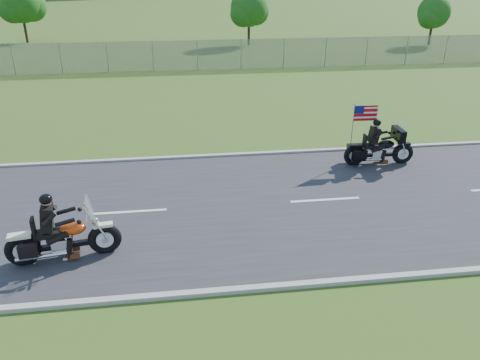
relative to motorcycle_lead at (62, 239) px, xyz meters
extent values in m
plane|color=#37541A|center=(3.40, 2.21, -0.59)|extent=(420.00, 420.00, 0.00)
cube|color=#28282B|center=(3.40, 2.21, -0.57)|extent=(120.00, 8.00, 0.04)
cube|color=#9E9B93|center=(3.40, 6.26, -0.54)|extent=(120.00, 0.18, 0.12)
cube|color=#9E9B93|center=(3.40, -1.84, -0.54)|extent=(120.00, 0.18, 0.12)
cube|color=gray|center=(-1.60, 22.21, 0.41)|extent=(60.00, 0.03, 2.00)
cylinder|color=#382316|center=(9.40, 32.21, 0.67)|extent=(0.22, 0.22, 2.52)
sphere|color=#194C14|center=(9.40, 32.21, 2.56)|extent=(3.20, 3.20, 3.20)
sphere|color=#194C14|center=(10.04, 32.69, 2.20)|extent=(2.40, 2.40, 2.40)
sphere|color=#194C14|center=(8.84, 31.81, 2.11)|extent=(2.24, 2.24, 2.24)
cylinder|color=#382316|center=(-10.60, 36.21, 0.81)|extent=(0.22, 0.22, 2.80)
sphere|color=#194C14|center=(-10.60, 36.21, 2.91)|extent=(3.60, 3.60, 3.60)
sphere|color=#194C14|center=(-9.88, 36.75, 2.51)|extent=(2.70, 2.70, 2.70)
sphere|color=#194C14|center=(-11.23, 35.76, 2.41)|extent=(2.52, 2.52, 2.52)
cylinder|color=#382316|center=(25.40, 30.21, 0.53)|extent=(0.22, 0.22, 2.24)
sphere|color=#194C14|center=(25.40, 30.21, 2.21)|extent=(2.80, 2.80, 2.80)
sphere|color=#194C14|center=(25.96, 30.63, 1.89)|extent=(2.10, 2.10, 2.10)
sphere|color=#194C14|center=(24.91, 29.86, 1.81)|extent=(1.96, 1.96, 1.96)
torus|color=black|center=(1.00, 0.15, -0.16)|extent=(0.86, 0.33, 0.84)
torus|color=black|center=(-0.91, -0.14, -0.16)|extent=(0.86, 0.33, 0.84)
ellipsoid|color=#D3410F|center=(0.29, 0.04, 0.25)|extent=(0.68, 0.45, 0.32)
cube|color=black|center=(-0.29, -0.04, 0.20)|extent=(0.67, 0.43, 0.14)
cube|color=black|center=(-0.24, -0.04, 0.65)|extent=(0.34, 0.49, 0.63)
sphere|color=black|center=(-0.18, -0.03, 1.14)|extent=(0.35, 0.35, 0.31)
cube|color=silver|center=(0.74, 0.11, 0.79)|extent=(0.12, 0.52, 0.45)
torus|color=black|center=(11.07, 4.74, -0.18)|extent=(0.80, 0.22, 0.79)
torus|color=black|center=(9.26, 4.80, -0.18)|extent=(0.80, 0.22, 0.79)
ellipsoid|color=black|center=(10.40, 4.76, 0.20)|extent=(0.61, 0.36, 0.30)
cube|color=black|center=(9.85, 4.78, 0.16)|extent=(0.60, 0.34, 0.13)
cube|color=black|center=(9.90, 4.78, 0.58)|extent=(0.27, 0.44, 0.59)
sphere|color=black|center=(9.95, 4.78, 1.03)|extent=(0.30, 0.30, 0.29)
cube|color=black|center=(10.81, 4.75, 0.58)|extent=(0.26, 0.86, 0.43)
cube|color=#B70C11|center=(9.59, 5.01, 1.32)|extent=(0.86, 0.05, 0.56)
camera|label=1|loc=(3.10, -10.29, 6.21)|focal=35.00mm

